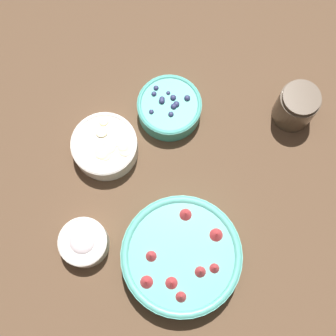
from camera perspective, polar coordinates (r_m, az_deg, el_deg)
The scene contains 6 objects.
ground_plane at distance 1.11m, azimuth 3.27°, elevation -3.21°, with size 4.00×4.00×0.00m, color brown.
bowl_strawberries at distance 1.04m, azimuth 1.63°, elevation -10.73°, with size 0.26×0.26×0.09m.
bowl_blueberries at distance 1.14m, azimuth 0.17°, elevation 7.42°, with size 0.16×0.16×0.06m.
bowl_bananas at distance 1.11m, azimuth -7.69°, elevation 2.68°, with size 0.16×0.16×0.06m.
bowl_cream at distance 1.07m, azimuth -10.24°, elevation -8.91°, with size 0.11×0.11×0.06m.
jar_chocolate at distance 1.16m, azimuth 15.31°, elevation 7.20°, with size 0.10×0.10×0.10m.
Camera 1 is at (0.10, 0.23, 1.08)m, focal length 50.00 mm.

